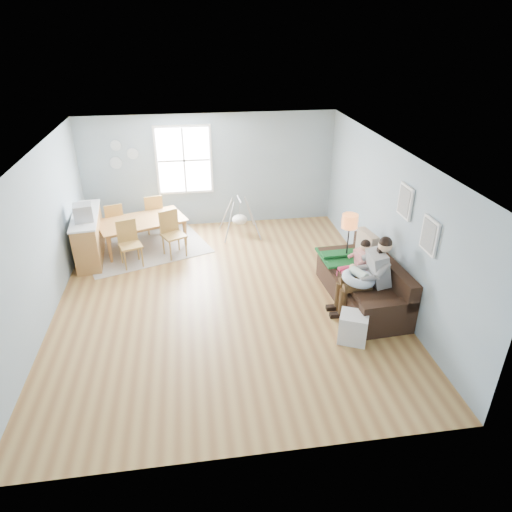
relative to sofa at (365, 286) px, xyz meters
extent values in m
cube|color=#905E33|center=(-2.51, 0.49, -0.36)|extent=(8.40, 9.40, 0.08)
cube|color=white|center=(-2.51, 0.49, 2.68)|extent=(8.40, 9.40, 0.60)
cube|color=#859BAE|center=(-2.51, 5.15, 1.03)|extent=(8.40, 0.08, 3.90)
cube|color=#859BAE|center=(-2.51, -4.17, 1.03)|extent=(8.40, 0.08, 3.90)
cube|color=#859BAE|center=(1.65, 0.49, 1.03)|extent=(0.08, 9.40, 3.90)
cube|color=white|center=(-3.11, 3.96, 1.33)|extent=(1.32, 0.06, 1.62)
cube|color=white|center=(-3.11, 3.93, 1.33)|extent=(1.20, 0.02, 1.50)
cube|color=white|center=(-3.11, 3.92, 1.33)|extent=(1.20, 0.03, 0.04)
cube|color=white|center=(-3.11, 3.92, 1.33)|extent=(0.04, 0.03, 1.50)
cube|color=white|center=(0.46, -1.01, 1.43)|extent=(0.04, 0.44, 0.54)
cube|color=slate|center=(0.43, -1.01, 1.43)|extent=(0.01, 0.36, 0.46)
cube|color=white|center=(0.46, -0.11, 1.63)|extent=(0.04, 0.44, 0.54)
cube|color=slate|center=(0.43, -0.11, 1.63)|extent=(0.01, 0.36, 0.46)
cylinder|color=#A3BBC3|center=(-4.61, 3.96, 1.73)|extent=(0.24, 0.02, 0.24)
cylinder|color=#A3BBC3|center=(-4.26, 3.96, 1.53)|extent=(0.26, 0.02, 0.26)
cylinder|color=#A3BBC3|center=(-4.66, 3.96, 1.33)|extent=(0.28, 0.02, 0.28)
cube|color=black|center=(-0.06, 0.00, -0.10)|extent=(1.09, 2.26, 0.44)
cube|color=black|center=(0.30, 0.02, 0.35)|extent=(0.35, 2.21, 0.45)
cube|color=black|center=(0.00, -1.00, 0.21)|extent=(0.96, 0.27, 0.17)
cube|color=black|center=(-0.13, 0.99, 0.21)|extent=(0.96, 0.27, 0.17)
cube|color=#155C27|center=(-0.13, 0.73, 0.25)|extent=(1.04, 0.87, 0.04)
cube|color=#B8A48C|center=(0.19, 0.59, 0.50)|extent=(0.24, 0.57, 0.55)
cube|color=gray|center=(0.05, -0.32, 0.54)|extent=(0.37, 0.47, 0.62)
sphere|color=#EBBB8F|center=(0.11, -0.33, 0.96)|extent=(0.23, 0.23, 0.23)
sphere|color=black|center=(0.11, -0.33, 1.01)|extent=(0.22, 0.22, 0.22)
cylinder|color=#362113|center=(-0.33, -0.43, 0.25)|extent=(0.48, 0.17, 0.17)
cylinder|color=#362113|center=(-0.32, -0.20, 0.25)|extent=(0.48, 0.17, 0.17)
cylinder|color=#362113|center=(-0.56, -0.43, -0.04)|extent=(0.14, 0.14, 0.55)
cylinder|color=#362113|center=(-0.55, -0.20, -0.04)|extent=(0.14, 0.14, 0.55)
cube|color=black|center=(-0.64, -0.43, -0.28)|extent=(0.25, 0.11, 0.08)
cube|color=black|center=(-0.64, -0.20, -0.28)|extent=(0.25, 0.11, 0.08)
torus|color=#AFC1DB|center=(-0.28, -0.33, 0.38)|extent=(0.59, 0.58, 0.23)
cylinder|color=silver|center=(-0.28, -0.33, 0.47)|extent=(0.25, 0.36, 0.14)
sphere|color=#EBBB8F|center=(-0.33, -0.15, 0.49)|extent=(0.12, 0.12, 0.12)
cube|color=silver|center=(-0.02, 0.22, 0.42)|extent=(0.29, 0.32, 0.39)
sphere|color=#EBBB8F|center=(0.01, 0.23, 0.69)|extent=(0.18, 0.18, 0.18)
sphere|color=black|center=(0.01, 0.23, 0.72)|extent=(0.18, 0.18, 0.18)
cylinder|color=#D63461|center=(-0.26, 0.10, 0.25)|extent=(0.33, 0.15, 0.10)
cylinder|color=#D63461|center=(-0.29, 0.25, 0.25)|extent=(0.33, 0.15, 0.10)
cylinder|color=#D63461|center=(-0.41, 0.08, 0.07)|extent=(0.08, 0.08, 0.32)
cylinder|color=#D63461|center=(-0.44, 0.22, 0.07)|extent=(0.08, 0.08, 0.32)
cylinder|color=black|center=(-0.16, 0.67, -0.30)|extent=(0.25, 0.25, 0.03)
cylinder|color=black|center=(-0.16, 0.67, 0.32)|extent=(0.03, 0.03, 1.26)
cylinder|color=orange|center=(-0.16, 0.67, 0.99)|extent=(0.29, 0.29, 0.25)
cube|color=silver|center=(-0.59, -1.08, -0.07)|extent=(0.56, 0.54, 0.49)
cube|color=black|center=(-0.76, -0.99, -0.07)|extent=(0.17, 0.31, 0.39)
cube|color=#A29A94|center=(-4.11, 2.84, -0.31)|extent=(3.11, 2.73, 0.01)
imported|color=brown|center=(-4.11, 2.84, 0.01)|extent=(2.10, 1.62, 0.65)
cube|color=olive|center=(-4.31, 2.00, 0.15)|extent=(0.55, 0.55, 0.04)
cube|color=olive|center=(-4.37, 2.19, 0.40)|extent=(0.40, 0.17, 0.47)
cylinder|color=olive|center=(-4.41, 1.78, -0.08)|extent=(0.04, 0.04, 0.46)
cylinder|color=olive|center=(-4.08, 1.89, -0.08)|extent=(0.04, 0.04, 0.46)
cylinder|color=olive|center=(-4.53, 2.11, -0.08)|extent=(0.04, 0.04, 0.46)
cylinder|color=olive|center=(-4.20, 2.22, -0.08)|extent=(0.04, 0.04, 0.46)
cube|color=olive|center=(-3.43, 2.32, 0.16)|extent=(0.60, 0.60, 0.04)
cube|color=olive|center=(-3.52, 2.50, 0.43)|extent=(0.40, 0.22, 0.49)
cylinder|color=olive|center=(-3.51, 2.08, -0.08)|extent=(0.04, 0.04, 0.48)
cylinder|color=olive|center=(-3.19, 2.23, -0.08)|extent=(0.04, 0.04, 0.48)
cylinder|color=olive|center=(-3.67, 2.40, -0.08)|extent=(0.04, 0.04, 0.48)
cylinder|color=olive|center=(-3.34, 2.56, -0.08)|extent=(0.04, 0.04, 0.48)
cube|color=olive|center=(-4.80, 3.36, 0.13)|extent=(0.52, 0.52, 0.04)
cube|color=olive|center=(-4.75, 3.19, 0.38)|extent=(0.39, 0.15, 0.45)
cylinder|color=olive|center=(-4.69, 3.57, -0.09)|extent=(0.04, 0.04, 0.44)
cylinder|color=olive|center=(-5.01, 3.48, -0.09)|extent=(0.04, 0.04, 0.44)
cylinder|color=olive|center=(-4.59, 3.25, -0.09)|extent=(0.04, 0.04, 0.44)
cylinder|color=olive|center=(-4.91, 3.16, -0.09)|extent=(0.04, 0.04, 0.44)
cube|color=olive|center=(-3.92, 3.68, 0.15)|extent=(0.52, 0.52, 0.04)
cube|color=olive|center=(-3.88, 3.49, 0.41)|extent=(0.41, 0.13, 0.48)
cylinder|color=olive|center=(-3.79, 3.89, -0.08)|extent=(0.04, 0.04, 0.47)
cylinder|color=olive|center=(-4.13, 3.82, -0.08)|extent=(0.04, 0.04, 0.47)
cylinder|color=olive|center=(-3.71, 3.55, -0.08)|extent=(0.04, 0.04, 0.47)
cylinder|color=olive|center=(-4.06, 3.47, -0.08)|extent=(0.04, 0.04, 0.47)
cube|color=brown|center=(-5.21, 2.54, 0.16)|extent=(0.65, 1.76, 0.96)
cube|color=silver|center=(-5.21, 2.54, 0.65)|extent=(0.69, 1.80, 0.04)
cube|color=#A1A1A5|center=(-5.16, 2.21, 0.84)|extent=(0.42, 0.41, 0.34)
cube|color=black|center=(-5.33, 2.17, 0.84)|extent=(0.08, 0.28, 0.24)
cylinder|color=#A1A1A5|center=(-1.91, 3.20, 0.58)|extent=(0.06, 0.51, 0.04)
ellipsoid|color=beige|center=(-1.91, 3.20, 0.07)|extent=(0.37, 0.37, 0.22)
cylinder|color=#A1A1A5|center=(-1.91, 3.20, 0.32)|extent=(0.01, 0.01, 0.41)
cylinder|color=#A1A1A5|center=(-2.18, 2.90, 0.14)|extent=(0.30, 0.34, 0.89)
cylinder|color=#A1A1A5|center=(-1.61, 2.93, 0.14)|extent=(0.33, 0.31, 0.89)
cylinder|color=#A1A1A5|center=(-2.21, 3.47, 0.14)|extent=(0.33, 0.31, 0.89)
cylinder|color=#A1A1A5|center=(-1.64, 3.50, 0.14)|extent=(0.30, 0.34, 0.89)
camera|label=1|loc=(-2.98, -6.67, 4.28)|focal=32.00mm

